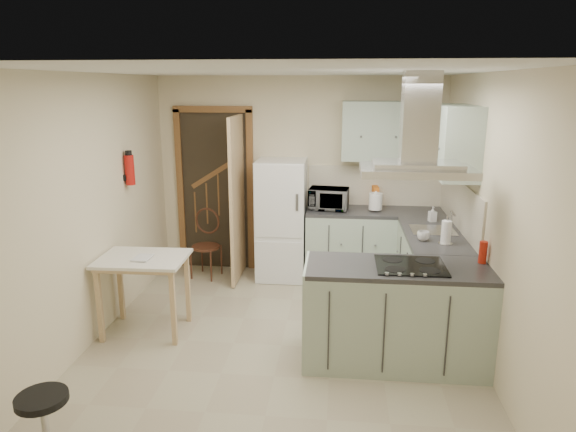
# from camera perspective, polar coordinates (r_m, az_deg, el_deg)

# --- Properties ---
(floor) EXTENTS (4.20, 4.20, 0.00)m
(floor) POSITION_cam_1_polar(r_m,az_deg,el_deg) (5.00, -0.74, -14.17)
(floor) COLOR tan
(floor) RESTS_ON ground
(ceiling) EXTENTS (4.20, 4.20, 0.00)m
(ceiling) POSITION_cam_1_polar(r_m,az_deg,el_deg) (4.39, -0.85, 15.80)
(ceiling) COLOR silver
(ceiling) RESTS_ON back_wall
(back_wall) EXTENTS (3.60, 0.00, 3.60)m
(back_wall) POSITION_cam_1_polar(r_m,az_deg,el_deg) (6.58, 1.29, 4.42)
(back_wall) COLOR beige
(back_wall) RESTS_ON floor
(left_wall) EXTENTS (0.00, 4.20, 4.20)m
(left_wall) POSITION_cam_1_polar(r_m,az_deg,el_deg) (5.06, -21.47, 0.34)
(left_wall) COLOR beige
(left_wall) RESTS_ON floor
(right_wall) EXTENTS (0.00, 4.20, 4.20)m
(right_wall) POSITION_cam_1_polar(r_m,az_deg,el_deg) (4.69, 21.61, -0.73)
(right_wall) COLOR beige
(right_wall) RESTS_ON floor
(doorway) EXTENTS (1.10, 0.12, 2.10)m
(doorway) POSITION_cam_1_polar(r_m,az_deg,el_deg) (6.76, -8.08, 2.83)
(doorway) COLOR brown
(doorway) RESTS_ON floor
(fridge) EXTENTS (0.60, 0.60, 1.50)m
(fridge) POSITION_cam_1_polar(r_m,az_deg,el_deg) (6.42, -0.72, -0.41)
(fridge) COLOR white
(fridge) RESTS_ON floor
(counter_back) EXTENTS (1.08, 0.60, 0.90)m
(counter_back) POSITION_cam_1_polar(r_m,az_deg,el_deg) (6.46, 6.89, -3.18)
(counter_back) COLOR #9EB2A0
(counter_back) RESTS_ON floor
(counter_right) EXTENTS (0.60, 1.95, 0.90)m
(counter_right) POSITION_cam_1_polar(r_m,az_deg,el_deg) (5.91, 15.20, -5.31)
(counter_right) COLOR #9EB2A0
(counter_right) RESTS_ON floor
(splashback) EXTENTS (1.68, 0.02, 0.50)m
(splashback) POSITION_cam_1_polar(r_m,az_deg,el_deg) (6.59, 9.65, 3.34)
(splashback) COLOR beige
(splashback) RESTS_ON counter_back
(wall_cabinet_back) EXTENTS (0.85, 0.35, 0.70)m
(wall_cabinet_back) POSITION_cam_1_polar(r_m,az_deg,el_deg) (6.33, 9.92, 9.29)
(wall_cabinet_back) COLOR #9EB2A0
(wall_cabinet_back) RESTS_ON back_wall
(wall_cabinet_right) EXTENTS (0.35, 0.90, 0.70)m
(wall_cabinet_right) POSITION_cam_1_polar(r_m,az_deg,el_deg) (5.36, 17.99, 7.90)
(wall_cabinet_right) COLOR #9EB2A0
(wall_cabinet_right) RESTS_ON right_wall
(peninsula) EXTENTS (1.55, 0.65, 0.90)m
(peninsula) POSITION_cam_1_polar(r_m,az_deg,el_deg) (4.64, 11.88, -10.67)
(peninsula) COLOR #9EB2A0
(peninsula) RESTS_ON floor
(hob) EXTENTS (0.58, 0.50, 0.01)m
(hob) POSITION_cam_1_polar(r_m,az_deg,el_deg) (4.48, 13.46, -5.38)
(hob) COLOR black
(hob) RESTS_ON peninsula
(extractor_hood) EXTENTS (0.90, 0.55, 0.10)m
(extractor_hood) POSITION_cam_1_polar(r_m,az_deg,el_deg) (4.28, 14.09, 4.92)
(extractor_hood) COLOR silver
(extractor_hood) RESTS_ON ceiling
(sink) EXTENTS (0.45, 0.40, 0.01)m
(sink) POSITION_cam_1_polar(r_m,az_deg,el_deg) (5.61, 15.79, -1.53)
(sink) COLOR silver
(sink) RESTS_ON counter_right
(fire_extinguisher) EXTENTS (0.10, 0.10, 0.32)m
(fire_extinguisher) POSITION_cam_1_polar(r_m,az_deg,el_deg) (5.79, -17.18, 4.90)
(fire_extinguisher) COLOR #B2140F
(fire_extinguisher) RESTS_ON left_wall
(drop_leaf_table) EXTENTS (0.84, 0.64, 0.78)m
(drop_leaf_table) POSITION_cam_1_polar(r_m,az_deg,el_deg) (5.29, -15.57, -8.41)
(drop_leaf_table) COLOR tan
(drop_leaf_table) RESTS_ON floor
(bentwood_chair) EXTENTS (0.43, 0.43, 0.79)m
(bentwood_chair) POSITION_cam_1_polar(r_m,az_deg,el_deg) (6.59, -9.12, -3.42)
(bentwood_chair) COLOR #472A17
(bentwood_chair) RESTS_ON floor
(stool) EXTENTS (0.41, 0.41, 0.45)m
(stool) POSITION_cam_1_polar(r_m,az_deg,el_deg) (3.98, -25.37, -20.25)
(stool) COLOR black
(stool) RESTS_ON floor
(microwave) EXTENTS (0.50, 0.37, 0.26)m
(microwave) POSITION_cam_1_polar(r_m,az_deg,el_deg) (6.31, 4.53, 1.92)
(microwave) COLOR black
(microwave) RESTS_ON counter_back
(kettle) EXTENTS (0.19, 0.19, 0.24)m
(kettle) POSITION_cam_1_polar(r_m,az_deg,el_deg) (6.30, 9.70, 1.63)
(kettle) COLOR white
(kettle) RESTS_ON counter_back
(cereal_box) EXTENTS (0.08, 0.18, 0.26)m
(cereal_box) POSITION_cam_1_polar(r_m,az_deg,el_deg) (6.51, 9.67, 2.13)
(cereal_box) COLOR orange
(cereal_box) RESTS_ON counter_back
(soap_bottle) EXTENTS (0.09, 0.09, 0.17)m
(soap_bottle) POSITION_cam_1_polar(r_m,az_deg,el_deg) (5.96, 15.76, 0.21)
(soap_bottle) COLOR silver
(soap_bottle) RESTS_ON counter_right
(paper_towel) EXTENTS (0.11, 0.11, 0.24)m
(paper_towel) POSITION_cam_1_polar(r_m,az_deg,el_deg) (5.15, 17.17, -1.71)
(paper_towel) COLOR white
(paper_towel) RESTS_ON counter_right
(cup) EXTENTS (0.15, 0.15, 0.09)m
(cup) POSITION_cam_1_polar(r_m,az_deg,el_deg) (5.22, 14.80, -2.16)
(cup) COLOR white
(cup) RESTS_ON counter_right
(red_bottle) EXTENTS (0.08, 0.08, 0.19)m
(red_bottle) POSITION_cam_1_polar(r_m,az_deg,el_deg) (4.72, 20.84, -3.79)
(red_bottle) COLOR red
(red_bottle) RESTS_ON peninsula
(book) EXTENTS (0.16, 0.22, 0.10)m
(book) POSITION_cam_1_polar(r_m,az_deg,el_deg) (5.12, -16.71, -4.03)
(book) COLOR #A5374D
(book) RESTS_ON drop_leaf_table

